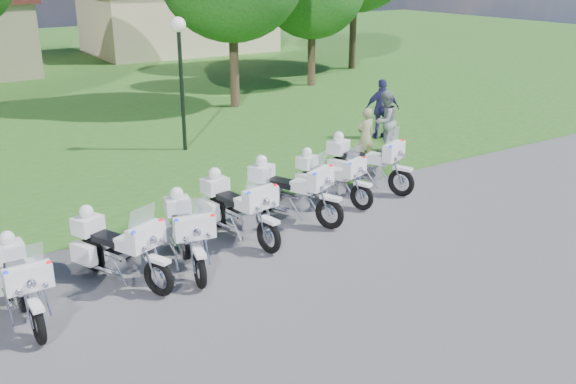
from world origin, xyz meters
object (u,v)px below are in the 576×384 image
bystander_c (382,109)px  motorcycle_3 (237,206)px  motorcycle_6 (364,162)px  lamp_post (180,51)px  bystander_a (366,136)px  motorcycle_4 (290,189)px  motorcycle_0 (21,281)px  motorcycle_1 (117,247)px  motorcycle_2 (186,232)px  bystander_b (385,122)px  motorcycle_5 (330,176)px

bystander_c → motorcycle_3: bearing=53.7°
motorcycle_6 → bystander_c: (3.65, 3.56, 0.27)m
motorcycle_6 → lamp_post: lamp_post is taller
motorcycle_3 → bystander_a: bearing=-163.1°
lamp_post → motorcycle_3: bearing=-105.4°
motorcycle_4 → lamp_post: bearing=-116.4°
bystander_c → lamp_post: bearing=3.6°
motorcycle_0 → bystander_a: size_ratio=1.42×
motorcycle_0 → motorcycle_1: (1.72, 0.37, 0.03)m
lamp_post → bystander_a: size_ratio=2.48×
motorcycle_6 → lamp_post: (-2.38, 5.76, 2.33)m
motorcycle_2 → motorcycle_3: motorcycle_3 is taller
motorcycle_2 → bystander_c: 10.65m
bystander_b → lamp_post: bearing=-49.5°
motorcycle_1 → bystander_a: 8.97m
motorcycle_0 → motorcycle_2: bearing=-174.6°
motorcycle_3 → lamp_post: (1.86, 6.75, 2.34)m
motorcycle_1 → bystander_b: (9.70, 3.89, 0.25)m
motorcycle_5 → bystander_a: (2.71, 1.94, 0.18)m
motorcycle_1 → motorcycle_5: motorcycle_1 is taller
motorcycle_4 → lamp_post: size_ratio=0.58×
lamp_post → bystander_c: lamp_post is taller
motorcycle_6 → motorcycle_5: bearing=-9.5°
motorcycle_0 → motorcycle_4: motorcycle_4 is taller
motorcycle_4 → bystander_b: bearing=-173.9°
motorcycle_4 → motorcycle_5: size_ratio=1.09×
motorcycle_4 → motorcycle_5: motorcycle_4 is taller
motorcycle_1 → bystander_a: bystander_a is taller
motorcycle_6 → bystander_c: bearing=-157.7°
motorcycle_4 → motorcycle_6: motorcycle_6 is taller
motorcycle_4 → bystander_a: (4.13, 2.37, 0.11)m
motorcycle_3 → bystander_b: size_ratio=1.33×
bystander_b → motorcycle_1: bearing=6.2°
motorcycle_4 → motorcycle_5: 1.49m
motorcycle_1 → motorcycle_4: (4.24, 0.83, 0.03)m
bystander_a → motorcycle_0: bearing=20.7°
motorcycle_6 → bystander_c: size_ratio=1.22×
motorcycle_4 → motorcycle_5: (1.43, 0.43, -0.07)m
motorcycle_0 → motorcycle_2: size_ratio=0.96×
motorcycle_2 → bystander_c: (9.31, 5.16, 0.30)m
motorcycle_5 → motorcycle_6: motorcycle_6 is taller
motorcycle_2 → motorcycle_0: bearing=18.0°
motorcycle_2 → bystander_b: (8.37, 3.95, 0.25)m
bystander_a → bystander_b: bystander_b is taller
motorcycle_1 → motorcycle_6: bearing=169.1°
motorcycle_3 → motorcycle_4: (1.49, 0.27, 0.01)m
motorcycle_0 → bystander_c: (12.36, 5.48, 0.33)m
motorcycle_3 → motorcycle_6: (4.23, 0.99, 0.01)m
motorcycle_5 → motorcycle_4: bearing=-1.3°
motorcycle_4 → bystander_b: bystander_b is taller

